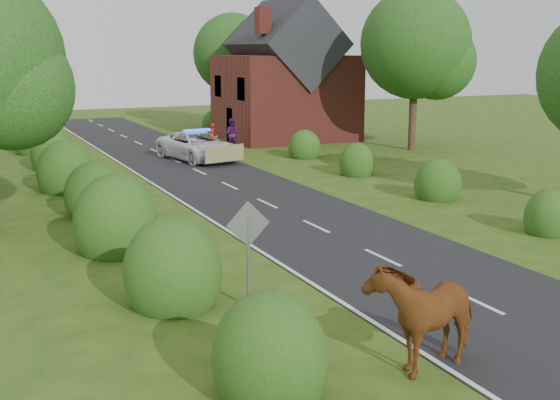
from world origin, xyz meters
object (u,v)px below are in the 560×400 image
road_sign (248,239)px  pedestrian_red (212,136)px  police_van (197,146)px  cow (422,320)px  pedestrian_purple (231,134)px

road_sign → pedestrian_red: road_sign is taller
police_van → pedestrian_red: police_van is taller
road_sign → cow: (1.82, -4.09, -0.78)m
road_sign → pedestrian_purple: size_ratio=1.37×
pedestrian_purple → pedestrian_red: bearing=-14.5°
road_sign → cow: bearing=-66.0°
pedestrian_red → pedestrian_purple: 1.21m
road_sign → pedestrian_red: 26.89m
cow → pedestrian_red: 30.34m
road_sign → pedestrian_purple: road_sign is taller
pedestrian_purple → road_sign: bearing=92.4°
police_van → pedestrian_purple: 4.49m
police_van → pedestrian_purple: pedestrian_purple is taller
police_van → pedestrian_purple: (3.20, 3.14, 0.16)m
pedestrian_red → pedestrian_purple: bearing=99.3°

